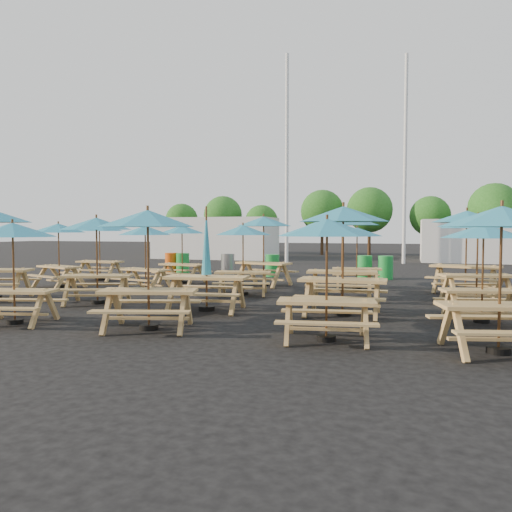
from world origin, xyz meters
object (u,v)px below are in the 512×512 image
(waste_bin_0, at_px, (172,263))
(waste_bin_1, at_px, (183,264))
(picnic_unit_10, at_px, (243,235))
(picnic_unit_17, at_px, (484,238))
(picnic_unit_9, at_px, (207,268))
(waste_bin_4, at_px, (365,267))
(picnic_unit_6, at_px, (145,235))
(waste_bin_5, at_px, (386,268))
(picnic_unit_2, at_px, (58,232))
(picnic_unit_16, at_px, (502,226))
(picnic_unit_4, at_px, (13,237))
(picnic_unit_11, at_px, (264,226))
(picnic_unit_5, at_px, (96,230))
(picnic_unit_12, at_px, (327,236))
(waste_bin_2, at_px, (228,264))
(picnic_unit_18, at_px, (478,228))
(picnic_unit_19, at_px, (467,222))
(waste_bin_3, at_px, (272,265))
(picnic_unit_15, at_px, (357,236))
(picnic_unit_7, at_px, (182,233))
(picnic_unit_13, at_px, (343,221))
(picnic_unit_8, at_px, (148,227))
(picnic_unit_14, at_px, (342,225))
(picnic_unit_3, at_px, (99,231))

(waste_bin_0, distance_m, waste_bin_1, 0.60)
(picnic_unit_10, bearing_deg, picnic_unit_17, -36.94)
(picnic_unit_9, bearing_deg, waste_bin_1, 112.52)
(waste_bin_0, distance_m, waste_bin_4, 8.50)
(picnic_unit_6, relative_size, waste_bin_5, 2.27)
(picnic_unit_2, bearing_deg, waste_bin_1, 93.08)
(picnic_unit_10, relative_size, picnic_unit_16, 0.90)
(picnic_unit_2, bearing_deg, waste_bin_5, 50.06)
(picnic_unit_4, distance_m, picnic_unit_11, 8.92)
(picnic_unit_5, bearing_deg, waste_bin_4, 36.35)
(picnic_unit_10, bearing_deg, picnic_unit_12, -71.35)
(picnic_unit_2, xyz_separation_m, picnic_unit_4, (3.53, -5.80, -0.06))
(picnic_unit_2, height_order, waste_bin_2, picnic_unit_2)
(picnic_unit_18, bearing_deg, waste_bin_2, 131.38)
(picnic_unit_4, relative_size, waste_bin_2, 2.29)
(picnic_unit_16, bearing_deg, picnic_unit_19, 73.85)
(picnic_unit_10, distance_m, waste_bin_3, 6.19)
(waste_bin_3, bearing_deg, picnic_unit_11, -79.91)
(picnic_unit_16, relative_size, picnic_unit_18, 1.00)
(picnic_unit_9, distance_m, waste_bin_2, 9.56)
(picnic_unit_5, distance_m, picnic_unit_15, 8.31)
(waste_bin_0, bearing_deg, picnic_unit_19, -16.94)
(picnic_unit_6, height_order, waste_bin_2, picnic_unit_6)
(picnic_unit_7, relative_size, picnic_unit_13, 0.85)
(picnic_unit_6, height_order, picnic_unit_9, picnic_unit_9)
(picnic_unit_2, xyz_separation_m, picnic_unit_18, (13.09, 0.04, 0.13))
(waste_bin_0, bearing_deg, waste_bin_5, 0.82)
(picnic_unit_6, distance_m, picnic_unit_13, 7.20)
(picnic_unit_9, bearing_deg, waste_bin_5, 61.51)
(picnic_unit_9, xyz_separation_m, waste_bin_3, (-0.82, 9.05, -0.57))
(picnic_unit_19, xyz_separation_m, waste_bin_3, (-7.17, 3.57, -1.73))
(picnic_unit_8, height_order, picnic_unit_12, picnic_unit_8)
(picnic_unit_12, xyz_separation_m, waste_bin_4, (-0.33, 11.67, -1.39))
(picnic_unit_14, xyz_separation_m, waste_bin_1, (-7.83, 6.18, -1.63))
(picnic_unit_4, xyz_separation_m, waste_bin_5, (6.95, 11.97, -1.35))
(picnic_unit_6, bearing_deg, picnic_unit_13, -8.24)
(picnic_unit_13, xyz_separation_m, picnic_unit_16, (2.82, -2.83, -0.14))
(picnic_unit_13, bearing_deg, waste_bin_0, 134.01)
(picnic_unit_6, bearing_deg, waste_bin_4, 58.29)
(picnic_unit_2, relative_size, picnic_unit_19, 0.87)
(waste_bin_0, bearing_deg, picnic_unit_6, -70.61)
(picnic_unit_7, distance_m, picnic_unit_19, 9.62)
(picnic_unit_2, bearing_deg, picnic_unit_8, -20.71)
(picnic_unit_12, bearing_deg, picnic_unit_14, 85.55)
(picnic_unit_3, bearing_deg, picnic_unit_2, -86.24)
(picnic_unit_16, bearing_deg, waste_bin_4, 90.67)
(picnic_unit_14, relative_size, picnic_unit_16, 1.04)
(waste_bin_4, bearing_deg, picnic_unit_7, -148.78)
(picnic_unit_8, distance_m, waste_bin_4, 12.23)
(picnic_unit_8, height_order, waste_bin_0, picnic_unit_8)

